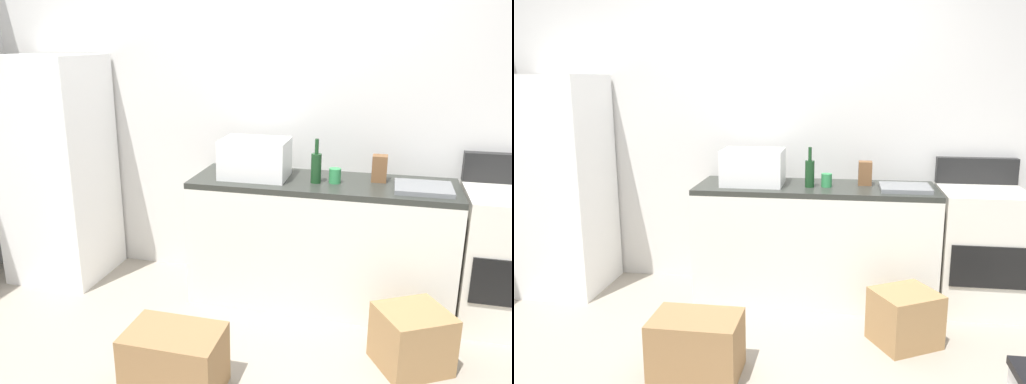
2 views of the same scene
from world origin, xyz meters
The scene contains 11 objects.
wall_back centered at (0.00, 1.55, 1.30)m, with size 5.00×0.10×2.60m, color silver.
kitchen_counter centered at (0.30, 1.20, 0.45)m, with size 1.80×0.60×0.90m.
refrigerator centered at (-1.75, 1.15, 0.86)m, with size 0.68×0.66×1.72m, color white.
stove_oven centered at (1.52, 1.21, 0.47)m, with size 0.60×0.61×1.10m.
microwave centered at (-0.18, 1.18, 1.04)m, with size 0.46×0.34×0.27m, color white.
sink_basin centered at (0.95, 1.14, 0.92)m, with size 0.36×0.32×0.03m, color slate.
wine_bottle centered at (0.26, 1.14, 1.01)m, with size 0.07×0.07×0.30m.
coffee_mug centered at (0.38, 1.17, 0.95)m, with size 0.08×0.08×0.10m, color #338C4C.
knife_block centered at (0.67, 1.29, 0.99)m, with size 0.10×0.10×0.18m, color brown.
cardboard_box_large centered at (0.93, 0.54, 0.18)m, with size 0.38×0.35×0.36m, color #A37A4C.
cardboard_box_small centered at (-0.31, -0.01, 0.18)m, with size 0.51×0.35×0.36m, color olive.
Camera 1 is at (0.71, -2.16, 1.83)m, focal length 35.72 mm.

